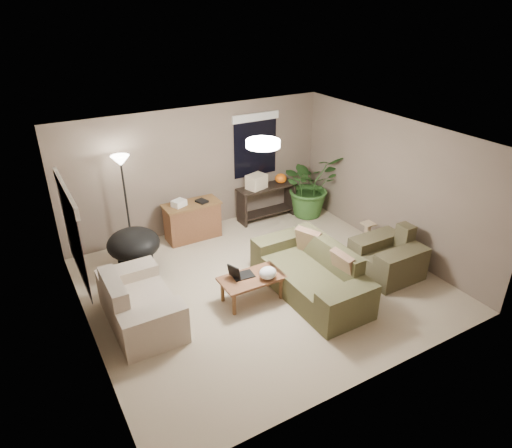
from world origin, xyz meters
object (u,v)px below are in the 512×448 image
coffee_table (252,280)px  houseplant (310,192)px  loveseat (138,306)px  console_table (267,200)px  desk (193,221)px  floor_lamp (122,173)px  armchair (388,258)px  cat_scratching_post (367,236)px  main_sofa (311,276)px  papasan_chair (134,248)px

coffee_table → houseplant: 3.40m
loveseat → console_table: (3.45, 2.09, 0.14)m
desk → floor_lamp: 1.73m
loveseat → console_table: size_ratio=1.23×
armchair → coffee_table: size_ratio=1.00×
floor_lamp → desk: bearing=-0.5°
houseplant → cat_scratching_post: size_ratio=2.75×
main_sofa → loveseat: size_ratio=1.37×
papasan_chair → houseplant: bearing=5.6°
main_sofa → coffee_table: size_ratio=2.20×
armchair → papasan_chair: armchair is taller
armchair → cat_scratching_post: armchair is taller
papasan_chair → cat_scratching_post: (4.10, -1.34, -0.25)m
main_sofa → papasan_chair: size_ratio=1.90×
loveseat → console_table: loveseat is taller
armchair → console_table: (-0.67, 2.93, 0.14)m
houseplant → desk: bearing=174.4°
desk → console_table: size_ratio=0.85×
desk → console_table: same height
console_table → cat_scratching_post: console_table is taller
desk → papasan_chair: size_ratio=0.95×
coffee_table → papasan_chair: papasan_chair is taller
loveseat → cat_scratching_post: (4.47, 0.06, -0.08)m
armchair → cat_scratching_post: size_ratio=2.00×
armchair → desk: (-2.40, 2.89, 0.08)m
coffee_table → desk: desk is taller
main_sofa → loveseat: bearing=166.9°
loveseat → armchair: bearing=-11.5°
console_table → cat_scratching_post: 2.28m
loveseat → coffee_table: loveseat is taller
armchair → cat_scratching_post: bearing=68.6°
loveseat → coffee_table: bearing=-11.1°
console_table → cat_scratching_post: size_ratio=2.60×
main_sofa → desk: size_ratio=2.00×
coffee_table → cat_scratching_post: cat_scratching_post is taller
armchair → cat_scratching_post: (0.35, 0.90, -0.08)m
armchair → console_table: armchair is taller
main_sofa → papasan_chair: (-2.29, 2.02, 0.17)m
coffee_table → desk: 2.39m
desk → floor_lamp: size_ratio=0.58×
desk → floor_lamp: bearing=179.5°
papasan_chair → floor_lamp: 1.32m
armchair → papasan_chair: (-3.75, 2.24, 0.17)m
coffee_table → cat_scratching_post: (2.76, 0.39, -0.14)m
console_table → cat_scratching_post: (1.02, -2.03, -0.22)m
main_sofa → armchair: same height
console_table → houseplant: bearing=-18.0°
armchair → floor_lamp: (-3.63, 2.90, 1.30)m
floor_lamp → coffee_table: bearing=-63.0°
loveseat → cat_scratching_post: size_ratio=3.20×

